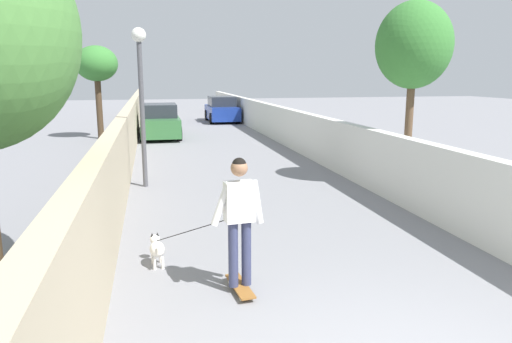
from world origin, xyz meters
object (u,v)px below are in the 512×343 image
(car_near, at_px, (160,122))
(car_far, at_px, (222,110))
(tree_right_mid, at_px, (414,46))
(person_skateboarder, at_px, (239,212))
(tree_left_near, at_px, (96,65))
(dog, at_px, (157,248))
(skateboard, at_px, (240,286))
(lamp_post, at_px, (141,78))

(car_near, height_order, car_far, same)
(tree_right_mid, bearing_deg, person_skateboarder, 133.81)
(person_skateboarder, xyz_separation_m, car_far, (23.28, -3.19, -0.39))
(tree_left_near, height_order, dog, tree_left_near)
(person_skateboarder, distance_m, car_far, 23.51)
(tree_left_near, distance_m, skateboard, 17.21)
(tree_right_mid, relative_size, skateboard, 5.66)
(tree_right_mid, height_order, dog, tree_right_mid)
(dog, xyz_separation_m, car_near, (15.26, -0.38, 0.44))
(person_skateboarder, distance_m, dog, 1.76)
(lamp_post, distance_m, skateboard, 7.16)
(tree_right_mid, height_order, car_near, tree_right_mid)
(tree_left_near, height_order, tree_right_mid, tree_right_mid)
(tree_left_near, xyz_separation_m, tree_right_mid, (-11.50, -8.63, 0.27))
(dog, distance_m, car_near, 15.27)
(tree_left_near, relative_size, skateboard, 5.02)
(car_far, bearing_deg, lamp_post, 165.06)
(lamp_post, height_order, dog, lamp_post)
(person_skateboarder, bearing_deg, car_far, -7.81)
(skateboard, height_order, person_skateboarder, person_skateboarder)
(lamp_post, distance_m, car_near, 10.11)
(tree_right_mid, height_order, skateboard, tree_right_mid)
(tree_left_near, relative_size, tree_right_mid, 0.89)
(tree_right_mid, distance_m, car_far, 18.53)
(tree_right_mid, distance_m, person_skateboarder, 7.74)
(tree_right_mid, height_order, lamp_post, tree_right_mid)
(tree_left_near, relative_size, car_near, 1.01)
(tree_left_near, bearing_deg, skateboard, -168.67)
(car_near, bearing_deg, skateboard, -177.62)
(tree_right_mid, xyz_separation_m, car_near, (11.31, 5.98, -2.81))
(tree_right_mid, xyz_separation_m, dog, (-3.95, 6.37, -3.25))
(tree_right_mid, xyz_separation_m, skateboard, (-5.09, 5.30, -3.46))
(skateboard, relative_size, person_skateboarder, 0.47)
(car_far, bearing_deg, tree_left_near, 135.79)
(tree_right_mid, distance_m, skateboard, 8.12)
(tree_left_near, bearing_deg, car_near, -94.10)
(tree_left_near, bearing_deg, tree_right_mid, -143.13)
(skateboard, distance_m, car_far, 23.51)
(tree_right_mid, bearing_deg, dog, 121.83)
(person_skateboarder, relative_size, dog, 1.20)
(car_far, bearing_deg, dog, 169.13)
(car_near, bearing_deg, lamp_post, 176.53)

